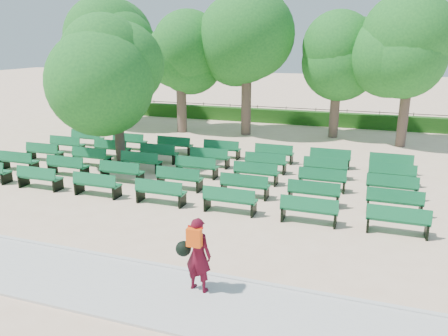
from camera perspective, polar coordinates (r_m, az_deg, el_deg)
ground at (r=17.13m, az=-4.72°, el=-2.08°), size 120.00×120.00×0.00m
paving at (r=11.31m, az=-20.24°, el=-13.11°), size 30.00×2.20×0.06m
curb at (r=12.09m, az=-16.82°, el=-10.67°), size 30.00×0.12×0.10m
hedge at (r=30.01m, az=6.04°, el=6.78°), size 26.00×0.70×0.90m
fence at (r=30.47m, az=6.19°, el=6.06°), size 26.00×0.10×1.02m
tree_line at (r=26.28m, az=4.02°, el=4.46°), size 21.80×6.80×7.04m
bench_array at (r=17.95m, az=-3.62°, el=-0.88°), size 1.75×0.56×1.10m
tree_among at (r=19.66m, az=-14.01°, el=11.64°), size 4.40×4.40×5.94m
person at (r=9.68m, az=-3.58°, el=-11.07°), size 0.83×0.52×1.72m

